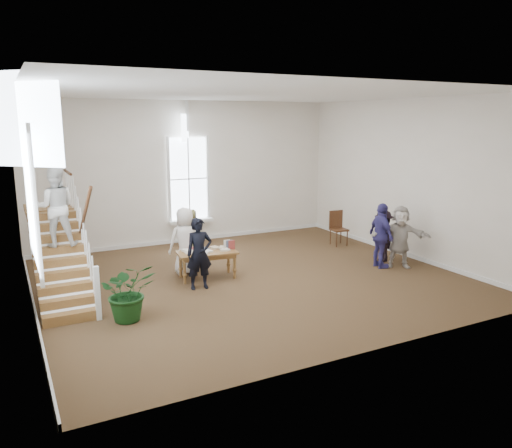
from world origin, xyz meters
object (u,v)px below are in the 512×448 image
police_officer (199,254)px  woman_cluster_a (381,236)px  person_yellow (190,239)px  woman_cluster_b (383,236)px  elderly_woman (185,241)px  woman_cluster_c (400,237)px  library_table (207,255)px  floor_plant (128,292)px  side_chair (338,226)px

police_officer → woman_cluster_a: bearing=-2.3°
person_yellow → woman_cluster_b: bearing=140.6°
elderly_woman → woman_cluster_c: (5.30, -2.05, -0.03)m
person_yellow → woman_cluster_b: person_yellow is taller
police_officer → woman_cluster_b: police_officer is taller
library_table → police_officer: bearing=-116.6°
library_table → woman_cluster_b: 5.01m
police_officer → floor_plant: 2.25m
library_table → woman_cluster_b: size_ratio=1.06×
elderly_woman → woman_cluster_c: elderly_woman is taller
woman_cluster_b → floor_plant: woman_cluster_b is taller
library_table → side_chair: side_chair is taller
woman_cluster_a → woman_cluster_c: bearing=-103.7°
woman_cluster_a → side_chair: bearing=-1.3°
elderly_woman → person_yellow: (0.30, 0.50, -0.08)m
library_table → person_yellow: (-0.05, 1.09, 0.18)m
person_yellow → side_chair: 5.01m
floor_plant → side_chair: floor_plant is taller
library_table → floor_plant: size_ratio=1.31×
elderly_woman → woman_cluster_c: bearing=158.6°
floor_plant → side_chair: bearing=23.0°
person_yellow → woman_cluster_a: (4.52, -2.35, 0.08)m
floor_plant → elderly_woman: bearing=49.8°
person_yellow → floor_plant: (-2.32, -2.89, -0.20)m
library_table → person_yellow: 1.10m
woman_cluster_c → person_yellow: bearing=-173.0°
elderly_woman → side_chair: bearing=-172.5°
library_table → person_yellow: person_yellow is taller
woman_cluster_c → side_chair: 2.78m
woman_cluster_b → side_chair: bearing=-163.4°
police_officer → person_yellow: bearing=81.8°
police_officer → woman_cluster_b: bearing=3.1°
floor_plant → woman_cluster_c: bearing=2.7°
woman_cluster_c → woman_cluster_a: bearing=-168.9°
person_yellow → side_chair: (5.01, 0.22, -0.17)m
library_table → woman_cluster_c: (4.94, -1.46, 0.23)m
elderly_woman → side_chair: size_ratio=1.59×
elderly_woman → floor_plant: bearing=49.5°
library_table → woman_cluster_b: bearing=-1.7°
elderly_woman → library_table: bearing=120.6°
woman_cluster_b → elderly_woman: bearing=-88.0°
elderly_woman → side_chair: elderly_woman is taller
elderly_woman → floor_plant: 3.15m
woman_cluster_b → side_chair: size_ratio=1.34×
floor_plant → woman_cluster_a: bearing=4.5°
police_officer → elderly_woman: elderly_woman is taller
floor_plant → side_chair: 7.96m
floor_plant → side_chair: size_ratio=1.08×
library_table → police_officer: 0.84m
woman_cluster_a → side_chair: (0.48, 2.57, -0.26)m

